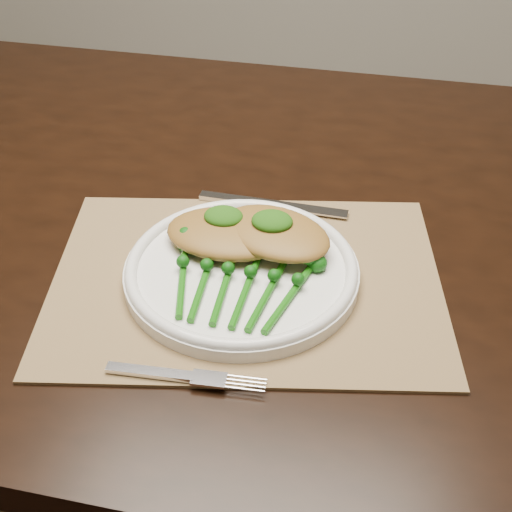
% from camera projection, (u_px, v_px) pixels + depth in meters
% --- Properties ---
extents(floor, '(4.00, 4.00, 0.00)m').
position_uv_depth(floor, '(284.00, 493.00, 1.45)').
color(floor, brown).
rests_on(floor, ground).
extents(dining_table, '(1.61, 0.93, 0.75)m').
position_uv_depth(dining_table, '(221.00, 392.00, 1.16)').
color(dining_table, black).
rests_on(dining_table, ground).
extents(placemat, '(0.49, 0.39, 0.00)m').
position_uv_depth(placemat, '(246.00, 280.00, 0.81)').
color(placemat, olive).
rests_on(placemat, dining_table).
extents(dinner_plate, '(0.26, 0.26, 0.02)m').
position_uv_depth(dinner_plate, '(242.00, 270.00, 0.80)').
color(dinner_plate, white).
rests_on(dinner_plate, placemat).
extents(knife, '(0.19, 0.02, 0.01)m').
position_uv_depth(knife, '(258.00, 203.00, 0.92)').
color(knife, silver).
rests_on(knife, placemat).
extents(fork, '(0.16, 0.02, 0.00)m').
position_uv_depth(fork, '(196.00, 378.00, 0.68)').
color(fork, silver).
rests_on(fork, placemat).
extents(chicken_fillet_left, '(0.14, 0.10, 0.03)m').
position_uv_depth(chicken_fillet_left, '(227.00, 233.00, 0.82)').
color(chicken_fillet_left, olive).
rests_on(chicken_fillet_left, dinner_plate).
extents(chicken_fillet_right, '(0.16, 0.14, 0.03)m').
position_uv_depth(chicken_fillet_right, '(275.00, 233.00, 0.81)').
color(chicken_fillet_right, olive).
rests_on(chicken_fillet_right, dinner_plate).
extents(pesto_dollop_left, '(0.05, 0.04, 0.02)m').
position_uv_depth(pesto_dollop_left, '(224.00, 216.00, 0.82)').
color(pesto_dollop_left, '#143F09').
rests_on(pesto_dollop_left, chicken_fillet_left).
extents(pesto_dollop_right, '(0.05, 0.04, 0.02)m').
position_uv_depth(pesto_dollop_right, '(272.00, 221.00, 0.81)').
color(pesto_dollop_right, '#143F09').
rests_on(pesto_dollop_right, chicken_fillet_right).
extents(broccolini_bundle, '(0.15, 0.17, 0.04)m').
position_uv_depth(broccolini_bundle, '(236.00, 287.00, 0.76)').
color(broccolini_bundle, '#13580B').
rests_on(broccolini_bundle, dinner_plate).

